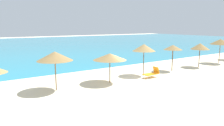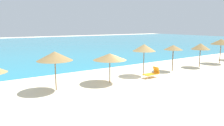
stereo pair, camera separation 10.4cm
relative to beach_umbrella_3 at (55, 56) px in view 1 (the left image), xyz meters
name	(u,v)px [view 1 (the left image)]	position (x,y,z in m)	size (l,w,h in m)	color
ground_plane	(133,83)	(5.79, -1.61, -2.48)	(160.00, 160.00, 0.00)	beige
sea_water	(23,46)	(5.79, 38.39, -2.48)	(160.00, 66.90, 0.01)	teal
beach_umbrella_3	(55,56)	(0.00, 0.00, 0.00)	(2.54, 2.54, 2.81)	brown
beach_umbrella_4	(110,57)	(4.38, -0.39, -0.35)	(2.70, 2.70, 2.40)	brown
beach_umbrella_5	(144,48)	(8.42, 0.02, 0.12)	(2.13, 2.13, 2.93)	brown
beach_umbrella_6	(173,48)	(12.27, -0.10, -0.08)	(1.90, 1.90, 2.66)	brown
beach_umbrella_7	(200,46)	(16.38, -0.41, -0.16)	(2.07, 2.07, 2.67)	brown
beach_umbrella_8	(221,42)	(20.63, -0.32, 0.17)	(2.46, 2.46, 3.00)	brown
lounge_chair_1	(152,73)	(8.48, -1.06, -2.07)	(1.54, 0.66, 0.94)	orange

